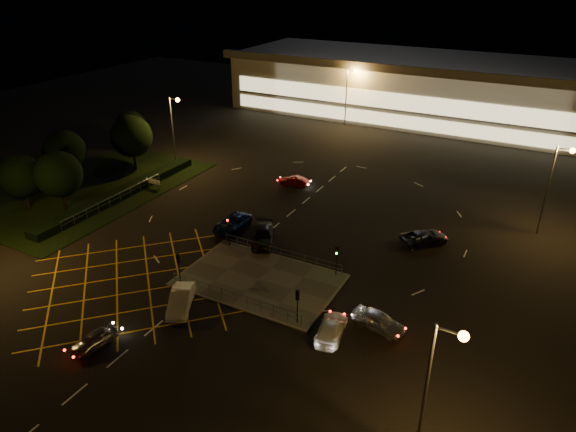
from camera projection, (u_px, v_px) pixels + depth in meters
The scene contains 26 objects.
ground at pixel (252, 265), 50.15m from camera, with size 180.00×180.00×0.00m, color black.
pedestrian_island at pixel (259, 280), 47.71m from camera, with size 14.00×9.00×0.12m, color #4C4944.
grass_verge at pixel (93, 189), 66.64m from camera, with size 18.00×30.00×0.08m, color black.
hedge at pixel (121, 193), 64.33m from camera, with size 2.00×26.00×1.00m, color black.
supermarket at pixel (423, 87), 96.75m from camera, with size 72.00×26.50×10.50m.
streetlight_se at pixel (436, 378), 27.58m from camera, with size 1.78×0.56×10.03m.
streetlight_nw at pixel (174, 122), 71.35m from camera, with size 1.78×0.56×10.03m.
streetlight_ne at pixel (555, 179), 52.77m from camera, with size 1.78×0.56×10.03m.
streetlight_far_left at pixel (349, 90), 89.18m from camera, with size 1.78×0.56×10.03m.
signal_sw at pixel (179, 263), 46.04m from camera, with size 0.28×0.30×3.15m.
signal_se at pixel (298, 300), 41.00m from camera, with size 0.28×0.30×3.15m.
signal_nw at pixel (228, 226), 52.35m from camera, with size 0.28×0.30×3.15m.
signal_ne at pixel (337, 254), 47.31m from camera, with size 0.28×0.30×3.15m.
tree_a at pixel (21, 176), 59.24m from camera, with size 5.04×5.04×6.86m.
tree_b at pixel (64, 151), 66.26m from camera, with size 5.40×5.40×7.35m.
tree_c at pixel (131, 136), 70.77m from camera, with size 5.76×5.76×7.84m.
tree_d at pixel (131, 126), 78.45m from camera, with size 4.68×4.68×6.37m.
tree_e at pixel (58, 174), 59.00m from camera, with size 5.40×5.40×7.35m.
car_near_silver at pixel (94, 340), 39.31m from camera, with size 1.47×3.65×1.24m, color #A9AAB0.
car_queue_white at pixel (181, 300), 43.64m from camera, with size 1.66×4.76×1.57m, color silver.
car_left_blue at pixel (232, 223), 56.46m from camera, with size 2.44×5.29×1.47m, color #0C1F4B.
car_far_dkgrey at pixel (263, 236), 53.83m from camera, with size 2.20×5.40×1.57m, color black.
car_right_silver at pixel (379, 321), 41.17m from camera, with size 1.78×4.42×1.51m, color #B0B2B8.
car_circ_red at pixel (294, 181), 67.60m from camera, with size 1.32×3.78×1.24m, color maroon.
car_east_grey at pixel (425, 237), 53.66m from camera, with size 2.34×5.07×1.41m, color black.
car_approach_white at pixel (331, 328), 40.42m from camera, with size 1.93×4.75×1.38m, color silver.
Camera 1 is at (23.14, -36.11, 26.66)m, focal length 32.00 mm.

